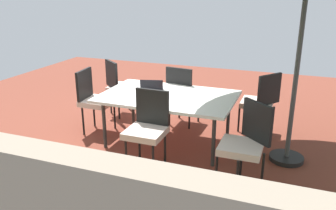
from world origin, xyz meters
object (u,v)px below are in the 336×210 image
object	(u,v)px
chair_south	(183,92)
chair_east	(94,98)
chair_southwest	(261,100)
chair_northwest	(246,141)
cup	(160,95)
chair_north	(148,126)
chair_southeast	(120,85)
laptop	(152,90)
dining_table	(168,98)

from	to	relation	value
chair_south	chair_east	xyz separation A→B (m)	(1.18, 0.75, 0.00)
chair_southwest	chair_northwest	size ratio (longest dim) A/B	1.00
cup	chair_northwest	bearing A→B (deg)	154.82
chair_north	cup	world-z (taller)	chair_north
chair_southwest	chair_southeast	bearing A→B (deg)	-53.96
chair_east	laptop	distance (m)	0.99
dining_table	chair_north	distance (m)	0.77
chair_south	chair_east	distance (m)	1.40
cup	chair_southeast	bearing A→B (deg)	-40.64
chair_southwest	chair_northwest	xyz separation A→B (m)	(-0.02, 1.55, 0.00)
chair_east	cup	size ratio (longest dim) A/B	10.32
dining_table	chair_east	bearing A→B (deg)	-0.18
chair_southeast	chair_northwest	bearing A→B (deg)	-174.94
chair_southwest	laptop	size ratio (longest dim) A/B	2.59
chair_north	laptop	bearing A→B (deg)	110.67
dining_table	cup	xyz separation A→B (m)	(0.04, 0.19, 0.09)
dining_table	chair_south	distance (m)	0.76
chair_southwest	chair_north	size ratio (longest dim) A/B	1.00
chair_southeast	chair_north	bearing A→B (deg)	166.16
chair_southwest	chair_southeast	distance (m)	2.37
chair_northwest	cup	world-z (taller)	chair_northwest
chair_southeast	chair_southwest	bearing A→B (deg)	-142.17
chair_northwest	cup	size ratio (longest dim) A/B	10.32
dining_table	chair_northwest	distance (m)	1.44
chair_southwest	chair_east	bearing A→B (deg)	-35.62
chair_south	chair_southwest	size ratio (longest dim) A/B	1.00
chair_south	chair_southwest	world-z (taller)	same
dining_table	chair_north	world-z (taller)	chair_north
chair_east	laptop	world-z (taller)	chair_east
dining_table	chair_east	size ratio (longest dim) A/B	1.90
dining_table	chair_east	distance (m)	1.22
chair_south	cup	world-z (taller)	chair_south
chair_north	chair_northwest	xyz separation A→B (m)	(-1.19, 0.02, 0.00)
chair_southwest	chair_north	world-z (taller)	same
chair_south	laptop	size ratio (longest dim) A/B	2.59
laptop	chair_south	bearing A→B (deg)	-123.80
dining_table	chair_north	xyz separation A→B (m)	(-0.02, 0.75, -0.13)
dining_table	cup	bearing A→B (deg)	78.75
chair_northwest	laptop	bearing A→B (deg)	-168.10
chair_south	chair_north	world-z (taller)	same
chair_south	cup	size ratio (longest dim) A/B	10.32
laptop	chair_northwest	bearing A→B (deg)	134.34
dining_table	chair_southeast	distance (m)	1.43
chair_east	chair_southeast	bearing A→B (deg)	-6.93
laptop	dining_table	bearing A→B (deg)	157.99
chair_southwest	laptop	distance (m)	1.64
chair_south	laptop	world-z (taller)	chair_south
laptop	chair_southwest	bearing A→B (deg)	-169.35
chair_north	cup	xyz separation A→B (m)	(0.06, -0.57, 0.22)
chair_northwest	chair_south	bearing A→B (deg)	169.65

